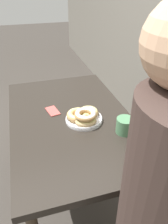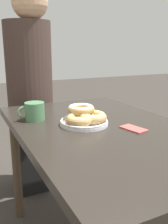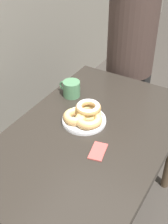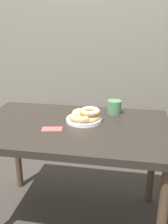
# 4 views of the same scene
# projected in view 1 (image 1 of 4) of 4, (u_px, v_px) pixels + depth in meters

# --- Properties ---
(ground_plane) EXTENTS (14.00, 14.00, 0.00)m
(ground_plane) POSITION_uv_depth(u_px,v_px,m) (51.00, 197.00, 1.67)
(ground_plane) COLOR #38332D
(dining_table) EXTENTS (1.16, 0.72, 0.71)m
(dining_table) POSITION_uv_depth(u_px,v_px,m) (71.00, 127.00, 1.38)
(dining_table) COLOR #28231E
(dining_table) RESTS_ON ground_plane
(donut_plate) EXTENTS (0.24, 0.23, 0.08)m
(donut_plate) POSITION_uv_depth(u_px,v_px,m) (84.00, 116.00, 1.28)
(donut_plate) COLOR white
(donut_plate) RESTS_ON dining_table
(coffee_mug) EXTENTS (0.09, 0.13, 0.09)m
(coffee_mug) POSITION_uv_depth(u_px,v_px,m) (125.00, 125.00, 1.18)
(coffee_mug) COLOR #4C7F56
(coffee_mug) RESTS_ON dining_table
(napkin) EXTENTS (0.12, 0.08, 0.01)m
(napkin) POSITION_uv_depth(u_px,v_px,m) (53.00, 111.00, 1.39)
(napkin) COLOR #BC4C47
(napkin) RESTS_ON dining_table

